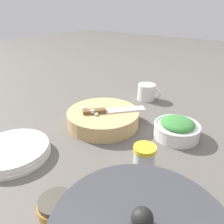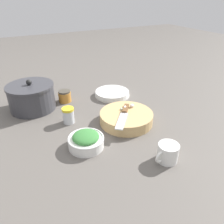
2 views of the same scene
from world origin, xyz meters
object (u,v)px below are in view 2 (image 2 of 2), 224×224
Objects in this scene: chef_knife at (124,115)px; coffee_mug at (168,153)px; honey_jar at (65,96)px; cutting_board at (126,118)px; garlic_cloves at (128,107)px; spice_jar at (68,115)px; herb_bowl at (86,140)px; stock_pot at (32,97)px; plate_stack at (112,94)px.

coffee_mug is (-0.28, -0.02, -0.02)m from chef_knife.
honey_jar is at bearing 16.32° from coffee_mug.
cutting_board is 0.40m from honey_jar.
spice_jar is at bearing 72.28° from garlic_cloves.
coffee_mug is (-0.21, -0.24, 0.00)m from herb_bowl.
coffee_mug reaches higher than herb_bowl.
garlic_cloves is 0.34m from coffee_mug.
garlic_cloves reaches higher than honey_jar.
spice_jar is 0.33× the size of stock_pot.
cutting_board is at bearing 141.88° from garlic_cloves.
garlic_cloves is (0.04, -0.03, 0.03)m from cutting_board.
herb_bowl and honey_jar have the same top height.
spice_jar is 0.36m from plate_stack.
spice_jar is 0.26m from stock_pot.
cutting_board is 0.06m from garlic_cloves.
garlic_cloves is at bearing -5.43° from coffee_mug.
herb_bowl is 1.40× the size of coffee_mug.
garlic_cloves is 1.03× the size of spice_jar.
stock_pot is (0.22, 0.12, 0.03)m from spice_jar.
plate_stack is 0.28m from honey_jar.
plate_stack is at bearing -102.11° from honey_jar.
spice_jar is (0.13, 0.24, 0.01)m from cutting_board.
stock_pot reaches higher than garlic_cloves.
stock_pot is at bearing 46.38° from cutting_board.
herb_bowl is at bearing 114.75° from garlic_cloves.
garlic_cloves is 0.77× the size of coffee_mug.
chef_knife is at bearing 134.45° from garlic_cloves.
garlic_cloves is 0.50m from stock_pot.
chef_knife is at bearing -122.40° from spice_jar.
spice_jar reaches higher than cutting_board.
honey_jar is (0.06, 0.27, 0.02)m from plate_stack.
chef_knife is 0.50m from stock_pot.
garlic_cloves is 1.14× the size of honey_jar.
coffee_mug reaches higher than cutting_board.
chef_knife is 0.90× the size of plate_stack.
chef_knife reaches higher than plate_stack.
garlic_cloves is at bearing -107.72° from spice_jar.
honey_jar is at bearing -88.31° from stock_pot.
cutting_board is 0.27m from spice_jar.
herb_bowl is 0.61× the size of stock_pot.
spice_jar is 0.38× the size of plate_stack.
garlic_cloves is at bearing -128.04° from stock_pot.
stock_pot is (0.43, 0.13, 0.04)m from herb_bowl.
chef_knife is 0.23m from herb_bowl.
chef_knife is (-0.01, 0.02, 0.03)m from cutting_board.
herb_bowl is 0.71× the size of plate_stack.
herb_bowl is (-0.08, 0.24, 0.01)m from cutting_board.
spice_jar reaches higher than chef_knife.
plate_stack is at bearing -7.74° from coffee_mug.
chef_knife reaches higher than cutting_board.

